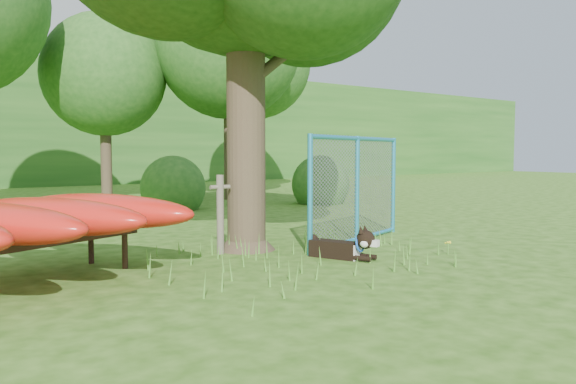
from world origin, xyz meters
TOP-DOWN VIEW (x-y plane):
  - ground at (0.00, 0.00)m, footprint 80.00×80.00m
  - wooden_post at (-0.38, 2.19)m, footprint 0.33×0.12m
  - kayak_rack at (-3.29, 1.82)m, footprint 4.21×3.78m
  - husky_dog at (0.90, 0.72)m, footprint 0.62×1.16m
  - fence_section at (2.13, 1.76)m, footprint 3.05×1.13m
  - wildflower_clump at (2.44, 0.04)m, footprint 0.10×0.10m
  - bg_tree_c at (1.50, 13.00)m, footprint 4.00×4.00m
  - bg_tree_d at (5.00, 11.00)m, footprint 4.80×4.80m
  - bg_tree_e at (8.00, 14.00)m, footprint 4.60×4.60m
  - shrub_right at (6.50, 8.00)m, footprint 1.80×1.80m
  - shrub_mid at (2.00, 9.00)m, footprint 1.80×1.80m

SIDE VIEW (x-z plane):
  - ground at x=0.00m, z-range 0.00..0.00m
  - shrub_right at x=6.50m, z-range -0.90..0.90m
  - shrub_mid at x=2.00m, z-range -0.90..0.90m
  - wildflower_clump at x=2.44m, z-range 0.06..0.27m
  - husky_dog at x=0.90m, z-range -0.08..0.45m
  - wooden_post at x=-0.38m, z-range 0.04..1.27m
  - kayak_rack at x=-3.29m, z-range 0.27..1.29m
  - fence_section at x=2.13m, z-range -0.62..2.49m
  - bg_tree_c at x=1.50m, z-range 1.05..7.17m
  - bg_tree_d at x=5.00m, z-range 1.33..8.83m
  - bg_tree_e at x=8.00m, z-range 1.46..9.01m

